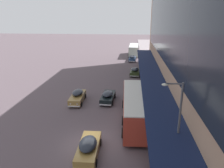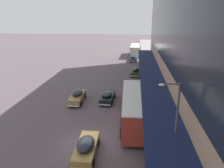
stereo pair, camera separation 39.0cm
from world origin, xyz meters
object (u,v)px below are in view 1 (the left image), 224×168
at_px(sedan_trailing_mid, 88,148).
at_px(pedestrian_at_kerb, 187,158).
at_px(sedan_trailing_near, 132,58).
at_px(street_lamp, 177,122).
at_px(transit_bus_kerbside_front, 134,50).
at_px(sedan_lead_near, 135,71).
at_px(sedan_second_near, 108,96).
at_px(sedan_lead_mid, 78,96).
at_px(transit_bus_kerbside_rear, 135,106).

relative_size(sedan_trailing_mid, pedestrian_at_kerb, 2.63).
xyz_separation_m(sedan_trailing_near, street_lamp, (3.27, -41.95, 3.49)).
xyz_separation_m(transit_bus_kerbside_front, pedestrian_at_kerb, (3.95, -49.78, -0.60)).
bearing_deg(sedan_trailing_mid, pedestrian_at_kerb, -9.19).
distance_m(sedan_lead_near, sedan_second_near, 14.76).
distance_m(sedan_trailing_mid, pedestrian_at_kerb, 7.91).
height_order(sedan_lead_near, sedan_trailing_mid, sedan_lead_near).
xyz_separation_m(transit_bus_kerbside_front, sedan_lead_mid, (-7.69, -36.75, -0.97)).
distance_m(transit_bus_kerbside_rear, sedan_lead_mid, 9.40).
xyz_separation_m(sedan_lead_near, street_lamp, (2.68, -27.95, 3.46)).
height_order(transit_bus_kerbside_front, street_lamp, street_lamp).
relative_size(sedan_lead_mid, sedan_second_near, 1.06).
relative_size(sedan_trailing_near, sedan_second_near, 1.03).
bearing_deg(sedan_second_near, pedestrian_at_kerb, -61.09).
height_order(sedan_lead_mid, street_lamp, street_lamp).
bearing_deg(street_lamp, sedan_lead_mid, 129.00).
distance_m(sedan_trailing_near, sedan_trailing_mid, 40.75).
distance_m(sedan_lead_mid, pedestrian_at_kerb, 17.47).
relative_size(transit_bus_kerbside_rear, pedestrian_at_kerb, 5.97).
distance_m(sedan_lead_near, sedan_lead_mid, 16.83).
bearing_deg(sedan_lead_near, sedan_trailing_near, 92.39).
xyz_separation_m(transit_bus_kerbside_front, sedan_second_near, (-3.56, -36.17, -1.05)).
bearing_deg(sedan_trailing_near, sedan_lead_near, -87.61).
bearing_deg(transit_bus_kerbside_front, sedan_lead_mid, -101.82).
relative_size(transit_bus_kerbside_rear, street_lamp, 1.58).
bearing_deg(sedan_lead_near, transit_bus_kerbside_front, 90.65).
bearing_deg(transit_bus_kerbside_rear, sedan_second_near, 122.35).
bearing_deg(sedan_trailing_mid, sedan_second_near, 88.71).
bearing_deg(sedan_trailing_near, transit_bus_kerbside_front, 87.58).
distance_m(sedan_lead_near, street_lamp, 28.29).
bearing_deg(pedestrian_at_kerb, transit_bus_kerbside_rear, 116.24).
bearing_deg(sedan_lead_mid, pedestrian_at_kerb, -48.20).
xyz_separation_m(sedan_trailing_near, sedan_lead_mid, (-7.35, -28.83, 0.07)).
distance_m(sedan_lead_mid, sedan_second_near, 4.17).
bearing_deg(street_lamp, transit_bus_kerbside_rear, 109.71).
xyz_separation_m(transit_bus_kerbside_rear, sedan_trailing_near, (-0.42, 34.01, -1.14)).
height_order(transit_bus_kerbside_rear, sedan_trailing_near, transit_bus_kerbside_rear).
bearing_deg(sedan_lead_near, sedan_trailing_mid, -98.74).
distance_m(sedan_trailing_near, street_lamp, 42.22).
bearing_deg(transit_bus_kerbside_rear, transit_bus_kerbside_front, 90.12).
xyz_separation_m(sedan_lead_mid, pedestrian_at_kerb, (11.64, -13.02, 0.37)).
distance_m(sedan_trailing_mid, sedan_second_near, 12.35).
bearing_deg(street_lamp, sedan_trailing_mid, 168.73).
height_order(sedan_second_near, pedestrian_at_kerb, pedestrian_at_kerb).
distance_m(transit_bus_kerbside_front, transit_bus_kerbside_rear, 41.93).
bearing_deg(sedan_lead_mid, transit_bus_kerbside_rear, -33.65).
distance_m(transit_bus_kerbside_rear, street_lamp, 8.75).
height_order(transit_bus_kerbside_front, sedan_trailing_mid, transit_bus_kerbside_front).
bearing_deg(sedan_second_near, sedan_trailing_mid, -91.29).
xyz_separation_m(transit_bus_kerbside_front, street_lamp, (2.93, -49.87, 2.44)).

